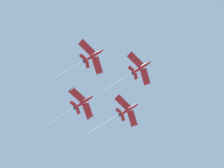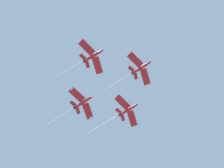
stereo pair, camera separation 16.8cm
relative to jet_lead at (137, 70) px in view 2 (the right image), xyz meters
name	(u,v)px [view 2 (the right image)]	position (x,y,z in m)	size (l,w,h in m)	color
jet_lead	(137,70)	(0.00, 0.00, 0.00)	(20.49, 27.35, 6.07)	red
jet_left_wing	(122,114)	(-22.94, -8.56, -2.84)	(21.28, 29.39, 6.15)	red
jet_right_wing	(87,60)	(7.20, -25.83, -3.30)	(20.60, 28.48, 6.56)	red
jet_slot	(79,105)	(-16.44, -30.87, -5.12)	(20.13, 26.40, 6.41)	red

